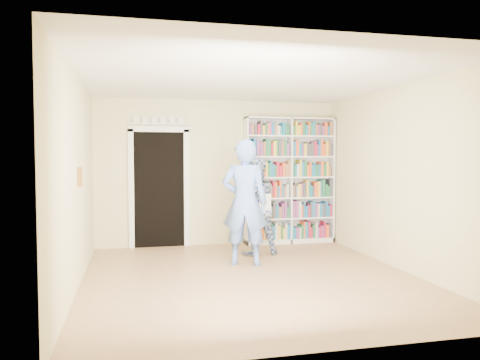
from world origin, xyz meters
name	(u,v)px	position (x,y,z in m)	size (l,w,h in m)	color
floor	(251,278)	(0.00, 0.00, 0.00)	(5.00, 5.00, 0.00)	#A0704D
ceiling	(251,79)	(0.00, 0.00, 2.70)	(5.00, 5.00, 0.00)	white
wall_back	(218,173)	(0.00, 2.50, 1.35)	(4.50, 4.50, 0.00)	beige
wall_left	(77,181)	(-2.25, 0.00, 1.35)	(5.00, 5.00, 0.00)	beige
wall_right	(400,178)	(2.25, 0.00, 1.35)	(5.00, 5.00, 0.00)	beige
bookshelf	(289,180)	(1.35, 2.34, 1.21)	(1.74, 0.33, 2.39)	white
doorway	(159,183)	(-1.10, 2.48, 1.18)	(1.10, 0.08, 2.43)	black
wall_art	(80,177)	(-2.23, 0.20, 1.40)	(0.03, 0.25, 0.25)	brown
man_blue	(245,202)	(0.10, 0.76, 0.96)	(0.70, 0.46, 1.92)	#658AE2
man_plaid	(255,206)	(0.44, 1.46, 0.82)	(0.80, 0.62, 1.64)	#305092
paper_sheet	(265,202)	(0.54, 1.18, 0.91)	(0.19, 0.01, 0.27)	white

